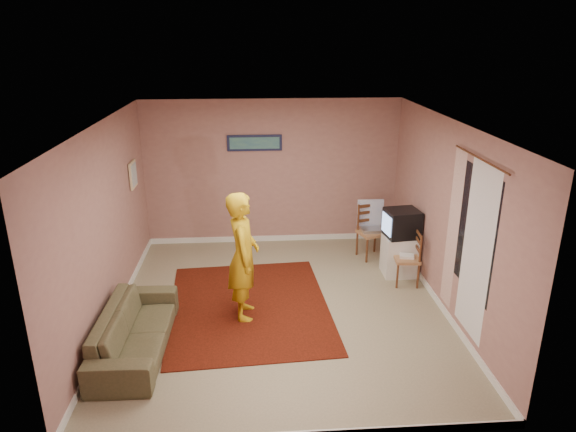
{
  "coord_description": "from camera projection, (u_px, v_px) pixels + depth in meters",
  "views": [
    {
      "loc": [
        -0.34,
        -6.34,
        3.64
      ],
      "look_at": [
        0.15,
        0.6,
        1.16
      ],
      "focal_mm": 32.0,
      "sensor_mm": 36.0,
      "label": 1
    }
  ],
  "objects": [
    {
      "name": "wall_front",
      "position": [
        296.0,
        321.0,
        4.42
      ],
      "size": [
        4.5,
        0.02,
        2.6
      ],
      "primitive_type": "cube",
      "color": "#A7786D",
      "rests_on": "ground"
    },
    {
      "name": "curtain_rod",
      "position": [
        480.0,
        159.0,
        5.72
      ],
      "size": [
        0.02,
        1.4,
        0.02
      ],
      "primitive_type": "cylinder",
      "rotation": [
        1.57,
        0.0,
        0.0
      ],
      "color": "brown",
      "rests_on": "wall_right"
    },
    {
      "name": "game_console",
      "position": [
        407.0,
        256.0,
        7.77
      ],
      "size": [
        0.24,
        0.19,
        0.04
      ],
      "primitive_type": "cube",
      "rotation": [
        0.0,
        0.0,
        -0.22
      ],
      "color": "white",
      "rests_on": "chair_b"
    },
    {
      "name": "picture_left",
      "position": [
        133.0,
        175.0,
        8.04
      ],
      "size": [
        0.04,
        0.38,
        0.42
      ],
      "color": "beige",
      "rests_on": "wall_left"
    },
    {
      "name": "picture_back",
      "position": [
        255.0,
        143.0,
        8.88
      ],
      "size": [
        0.95,
        0.04,
        0.28
      ],
      "color": "#131736",
      "rests_on": "wall_back"
    },
    {
      "name": "crt_tv",
      "position": [
        402.0,
        223.0,
        7.95
      ],
      "size": [
        0.55,
        0.5,
        0.43
      ],
      "rotation": [
        0.0,
        0.0,
        0.12
      ],
      "color": "black",
      "rests_on": "tv_cabinet"
    },
    {
      "name": "area_rug",
      "position": [
        249.0,
        306.0,
        7.23
      ],
      "size": [
        2.36,
        2.87,
        0.01
      ],
      "primitive_type": "cube",
      "rotation": [
        0.0,
        0.0,
        0.06
      ],
      "color": "black",
      "rests_on": "ground"
    },
    {
      "name": "baseboard_back",
      "position": [
        273.0,
        238.0,
        9.53
      ],
      "size": [
        4.5,
        0.02,
        0.1
      ],
      "primitive_type": "cube",
      "color": "white",
      "rests_on": "ground"
    },
    {
      "name": "baseboard_right",
      "position": [
        436.0,
        299.0,
        7.34
      ],
      "size": [
        0.02,
        5.0,
        0.1
      ],
      "primitive_type": "cube",
      "color": "white",
      "rests_on": "ground"
    },
    {
      "name": "dvd_player",
      "position": [
        372.0,
        230.0,
        8.69
      ],
      "size": [
        0.34,
        0.25,
        0.06
      ],
      "primitive_type": "cube",
      "rotation": [
        0.0,
        0.0,
        0.02
      ],
      "color": "#A8A8AC",
      "rests_on": "chair_a"
    },
    {
      "name": "curtain_floral",
      "position": [
        453.0,
        230.0,
        6.6
      ],
      "size": [
        0.01,
        0.35,
        2.1
      ],
      "primitive_type": "cube",
      "color": "#F1E7CD",
      "rests_on": "wall_right"
    },
    {
      "name": "wall_right",
      "position": [
        446.0,
        217.0,
        6.92
      ],
      "size": [
        0.02,
        5.0,
        2.6
      ],
      "primitive_type": "cube",
      "color": "#A7786D",
      "rests_on": "ground"
    },
    {
      "name": "ceiling",
      "position": [
        279.0,
        123.0,
        6.33
      ],
      "size": [
        4.5,
        5.0,
        0.02
      ],
      "primitive_type": "cube",
      "color": "white",
      "rests_on": "wall_back"
    },
    {
      "name": "chair_a",
      "position": [
        372.0,
        226.0,
        8.67
      ],
      "size": [
        0.52,
        0.5,
        0.5
      ],
      "rotation": [
        0.0,
        0.0,
        0.31
      ],
      "color": "#AF7F55",
      "rests_on": "ground"
    },
    {
      "name": "wall_left",
      "position": [
        106.0,
        225.0,
        6.62
      ],
      "size": [
        0.02,
        5.0,
        2.6
      ],
      "primitive_type": "cube",
      "color": "#A7786D",
      "rests_on": "ground"
    },
    {
      "name": "ground",
      "position": [
        280.0,
        308.0,
        7.2
      ],
      "size": [
        5.0,
        5.0,
        0.0
      ],
      "primitive_type": "plane",
      "color": "gray",
      "rests_on": "ground"
    },
    {
      "name": "wall_back",
      "position": [
        272.0,
        173.0,
        9.12
      ],
      "size": [
        4.5,
        0.02,
        2.6
      ],
      "primitive_type": "cube",
      "color": "#A7786D",
      "rests_on": "ground"
    },
    {
      "name": "person",
      "position": [
        243.0,
        256.0,
        6.74
      ],
      "size": [
        0.42,
        0.64,
        1.75
      ],
      "primitive_type": "imported",
      "rotation": [
        0.0,
        0.0,
        1.57
      ],
      "color": "#C49812",
      "rests_on": "ground"
    },
    {
      "name": "tv_cabinet",
      "position": [
        399.0,
        255.0,
        8.13
      ],
      "size": [
        0.51,
        0.46,
        0.65
      ],
      "primitive_type": "cube",
      "color": "white",
      "rests_on": "ground"
    },
    {
      "name": "chair_b",
      "position": [
        407.0,
        252.0,
        7.75
      ],
      "size": [
        0.4,
        0.41,
        0.46
      ],
      "rotation": [
        0.0,
        0.0,
        -1.66
      ],
      "color": "#AF7F55",
      "rests_on": "ground"
    },
    {
      "name": "curtain_sheer",
      "position": [
        477.0,
        252.0,
        5.95
      ],
      "size": [
        0.01,
        0.75,
        2.1
      ],
      "primitive_type": "cube",
      "color": "white",
      "rests_on": "wall_right"
    },
    {
      "name": "baseboard_left",
      "position": [
        118.0,
        310.0,
        7.04
      ],
      "size": [
        0.02,
        5.0,
        0.1
      ],
      "primitive_type": "cube",
      "color": "white",
      "rests_on": "ground"
    },
    {
      "name": "blue_throw",
      "position": [
        370.0,
        213.0,
        8.78
      ],
      "size": [
        0.44,
        0.06,
        0.46
      ],
      "primitive_type": "cube",
      "color": "#849BD9",
      "rests_on": "chair_a"
    },
    {
      "name": "sofa",
      "position": [
        135.0,
        330.0,
        6.17
      ],
      "size": [
        0.77,
        1.9,
        0.55
      ],
      "primitive_type": "imported",
      "rotation": [
        0.0,
        0.0,
        1.55
      ],
      "color": "brown",
      "rests_on": "ground"
    },
    {
      "name": "window",
      "position": [
        475.0,
        231.0,
        6.02
      ],
      "size": [
        0.01,
        1.1,
        1.5
      ],
      "primitive_type": "cube",
      "color": "black",
      "rests_on": "wall_right"
    }
  ]
}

